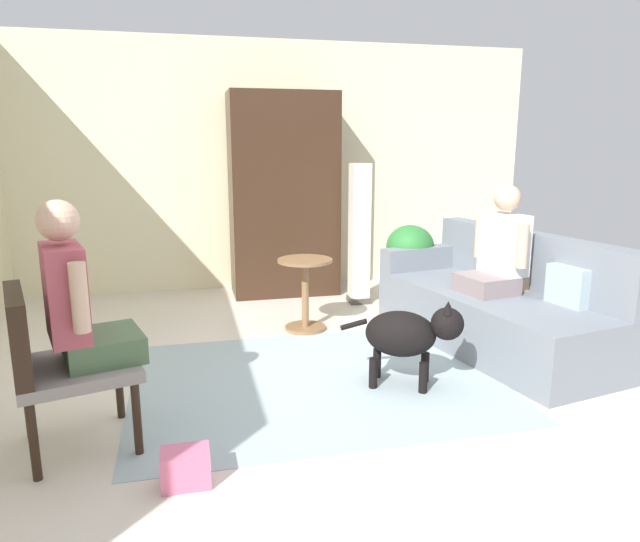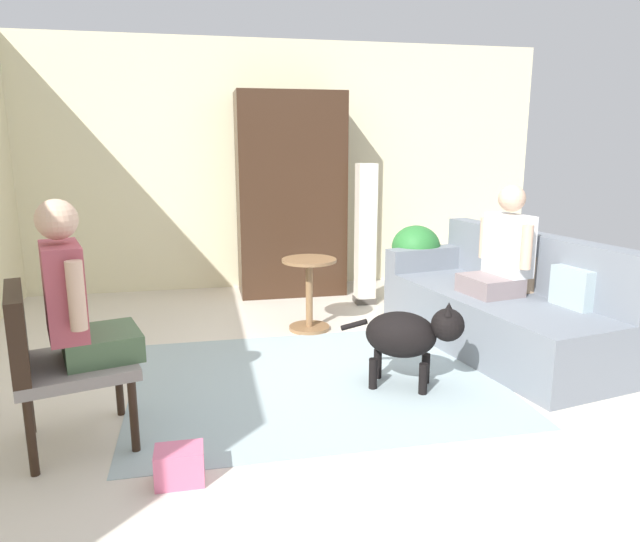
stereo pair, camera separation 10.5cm
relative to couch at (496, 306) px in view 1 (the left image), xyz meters
The scene contains 13 objects.
ground_plane 1.52m from the couch, 162.73° to the right, with size 6.80×6.80×0.00m, color beige.
back_wall 3.01m from the couch, 120.18° to the left, with size 5.96×0.12×2.65m, color beige.
area_rug 1.63m from the couch, 166.15° to the right, with size 2.43×1.92×0.01m, color #9EB2B7.
couch is the anchor object (origin of this frame).
armchair 3.21m from the couch, 162.71° to the right, with size 0.71×0.71×0.88m.
person_on_couch 0.46m from the couch, 136.29° to the right, with size 0.49×0.54×0.82m.
person_on_armchair 3.10m from the couch, 162.66° to the right, with size 0.53×0.54×0.85m.
round_end_table 1.57m from the couch, 152.77° to the left, with size 0.46×0.46×0.62m.
dog 1.15m from the couch, 148.71° to the right, with size 0.74×0.48×0.58m.
potted_plant 1.09m from the couch, 107.86° to the left, with size 0.45×0.45×0.84m.
column_lamp 1.65m from the couch, 115.50° to the left, with size 0.20×0.20×1.39m.
armoire_cabinet 2.55m from the couch, 123.37° to the left, with size 1.10×0.56×2.09m, color #382316.
handbag 2.82m from the couch, 149.65° to the right, with size 0.23×0.16×0.17m, color #D8668C.
Camera 1 is at (-0.95, -3.48, 1.57)m, focal length 32.22 mm.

